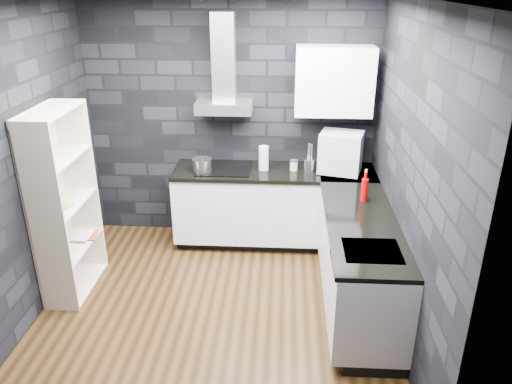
# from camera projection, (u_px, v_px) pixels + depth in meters

# --- Properties ---
(ground) EXTENTS (3.20, 3.20, 0.00)m
(ground) POSITION_uv_depth(u_px,v_px,m) (216.00, 309.00, 4.64)
(ground) COLOR #3B2611
(wall_back) EXTENTS (3.20, 0.05, 2.70)m
(wall_back) POSITION_uv_depth(u_px,v_px,m) (231.00, 121.00, 5.59)
(wall_back) COLOR black
(wall_back) RESTS_ON ground
(wall_front) EXTENTS (3.20, 0.05, 2.70)m
(wall_front) POSITION_uv_depth(u_px,v_px,m) (166.00, 286.00, 2.62)
(wall_front) COLOR black
(wall_front) RESTS_ON ground
(wall_left) EXTENTS (0.05, 3.20, 2.70)m
(wall_left) POSITION_uv_depth(u_px,v_px,m) (19.00, 170.00, 4.19)
(wall_left) COLOR black
(wall_left) RESTS_ON ground
(wall_right) EXTENTS (0.05, 3.20, 2.70)m
(wall_right) POSITION_uv_depth(u_px,v_px,m) (410.00, 178.00, 4.02)
(wall_right) COLOR black
(wall_right) RESTS_ON ground
(toekick_back) EXTENTS (2.18, 0.50, 0.10)m
(toekick_back) POSITION_uv_depth(u_px,v_px,m) (273.00, 237.00, 5.82)
(toekick_back) COLOR black
(toekick_back) RESTS_ON ground
(toekick_right) EXTENTS (0.50, 1.78, 0.10)m
(toekick_right) POSITION_uv_depth(u_px,v_px,m) (360.00, 303.00, 4.64)
(toekick_right) COLOR black
(toekick_right) RESTS_ON ground
(counter_back_cab) EXTENTS (2.20, 0.60, 0.76)m
(counter_back_cab) POSITION_uv_depth(u_px,v_px,m) (274.00, 205.00, 5.61)
(counter_back_cab) COLOR silver
(counter_back_cab) RESTS_ON ground
(counter_right_cab) EXTENTS (0.60, 1.80, 0.76)m
(counter_right_cab) POSITION_uv_depth(u_px,v_px,m) (359.00, 263.00, 4.47)
(counter_right_cab) COLOR silver
(counter_right_cab) RESTS_ON ground
(counter_back_top) EXTENTS (2.20, 0.62, 0.04)m
(counter_back_top) POSITION_uv_depth(u_px,v_px,m) (274.00, 172.00, 5.45)
(counter_back_top) COLOR black
(counter_back_top) RESTS_ON counter_back_cab
(counter_right_top) EXTENTS (0.62, 1.80, 0.04)m
(counter_right_top) POSITION_uv_depth(u_px,v_px,m) (362.00, 223.00, 4.31)
(counter_right_top) COLOR black
(counter_right_top) RESTS_ON counter_right_cab
(counter_corner_top) EXTENTS (0.62, 0.62, 0.04)m
(counter_corner_top) POSITION_uv_depth(u_px,v_px,m) (348.00, 173.00, 5.41)
(counter_corner_top) COLOR black
(counter_corner_top) RESTS_ON counter_right_cab
(hood_body) EXTENTS (0.60, 0.34, 0.12)m
(hood_body) POSITION_uv_depth(u_px,v_px,m) (224.00, 107.00, 5.33)
(hood_body) COLOR silver
(hood_body) RESTS_ON wall_back
(hood_chimney) EXTENTS (0.24, 0.20, 0.90)m
(hood_chimney) POSITION_uv_depth(u_px,v_px,m) (224.00, 57.00, 5.20)
(hood_chimney) COLOR silver
(hood_chimney) RESTS_ON hood_body
(upper_cabinet) EXTENTS (0.80, 0.35, 0.70)m
(upper_cabinet) POSITION_uv_depth(u_px,v_px,m) (334.00, 81.00, 5.15)
(upper_cabinet) COLOR white
(upper_cabinet) RESTS_ON wall_back
(cooktop) EXTENTS (0.58, 0.50, 0.01)m
(cooktop) POSITION_uv_depth(u_px,v_px,m) (224.00, 168.00, 5.47)
(cooktop) COLOR black
(cooktop) RESTS_ON counter_back_top
(sink_rim) EXTENTS (0.44, 0.40, 0.01)m
(sink_rim) POSITION_uv_depth(u_px,v_px,m) (372.00, 251.00, 3.85)
(sink_rim) COLOR silver
(sink_rim) RESTS_ON counter_right_top
(pot) EXTENTS (0.21, 0.21, 0.12)m
(pot) POSITION_uv_depth(u_px,v_px,m) (202.00, 165.00, 5.37)
(pot) COLOR silver
(pot) RESTS_ON cooktop
(glass_vase) EXTENTS (0.13, 0.13, 0.26)m
(glass_vase) POSITION_uv_depth(u_px,v_px,m) (264.00, 158.00, 5.41)
(glass_vase) COLOR silver
(glass_vase) RESTS_ON counter_back_top
(storage_jar) EXTENTS (0.10, 0.10, 0.10)m
(storage_jar) POSITION_uv_depth(u_px,v_px,m) (294.00, 166.00, 5.42)
(storage_jar) COLOR #C4B68D
(storage_jar) RESTS_ON counter_back_top
(utensil_crock) EXTENTS (0.13, 0.13, 0.14)m
(utensil_crock) POSITION_uv_depth(u_px,v_px,m) (309.00, 165.00, 5.37)
(utensil_crock) COLOR silver
(utensil_crock) RESTS_ON counter_back_top
(appliance_garage) EXTENTS (0.50, 0.44, 0.43)m
(appliance_garage) POSITION_uv_depth(u_px,v_px,m) (341.00, 152.00, 5.30)
(appliance_garage) COLOR #B0B1B8
(appliance_garage) RESTS_ON counter_back_top
(red_bottle) EXTENTS (0.07, 0.07, 0.22)m
(red_bottle) POSITION_uv_depth(u_px,v_px,m) (364.00, 190.00, 4.66)
(red_bottle) COLOR #9B0104
(red_bottle) RESTS_ON counter_right_top
(bookshelf) EXTENTS (0.50, 0.85, 1.80)m
(bookshelf) POSITION_uv_depth(u_px,v_px,m) (65.00, 204.00, 4.62)
(bookshelf) COLOR beige
(bookshelf) RESTS_ON ground
(fruit_bowl) EXTENTS (0.24, 0.24, 0.06)m
(fruit_bowl) POSITION_uv_depth(u_px,v_px,m) (61.00, 204.00, 4.55)
(fruit_bowl) COLOR white
(fruit_bowl) RESTS_ON bookshelf
(book_red) EXTENTS (0.18, 0.04, 0.24)m
(book_red) POSITION_uv_depth(u_px,v_px,m) (78.00, 226.00, 4.94)
(book_red) COLOR maroon
(book_red) RESTS_ON bookshelf
(book_second) EXTENTS (0.17, 0.03, 0.23)m
(book_second) POSITION_uv_depth(u_px,v_px,m) (73.00, 225.00, 4.90)
(book_second) COLOR #B2B2B2
(book_second) RESTS_ON bookshelf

